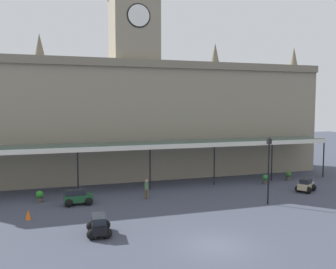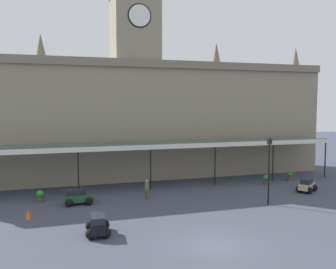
% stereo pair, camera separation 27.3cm
% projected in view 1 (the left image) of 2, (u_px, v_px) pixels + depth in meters
% --- Properties ---
extents(ground_plane, '(140.00, 140.00, 0.00)m').
position_uv_depth(ground_plane, '(216.00, 246.00, 20.90)').
color(ground_plane, '#3F4352').
extents(station_building, '(43.22, 6.38, 20.84)m').
position_uv_depth(station_building, '(134.00, 114.00, 40.42)').
color(station_building, gray).
rests_on(station_building, ground).
extents(entrance_canopy, '(39.99, 3.26, 4.34)m').
position_uv_depth(entrance_canopy, '(147.00, 144.00, 35.51)').
color(entrance_canopy, '#38564C').
rests_on(entrance_canopy, ground).
extents(car_beige_sedan, '(2.25, 2.12, 1.19)m').
position_uv_depth(car_beige_sedan, '(306.00, 186.00, 33.83)').
color(car_beige_sedan, tan).
rests_on(car_beige_sedan, ground).
extents(car_green_estate, '(2.27, 1.57, 1.27)m').
position_uv_depth(car_green_estate, '(78.00, 198.00, 29.34)').
color(car_green_estate, '#1E512D').
rests_on(car_green_estate, ground).
extents(car_black_estate, '(1.66, 2.32, 1.27)m').
position_uv_depth(car_black_estate, '(99.00, 226.00, 22.62)').
color(car_black_estate, black).
rests_on(car_black_estate, ground).
extents(pedestrian_beside_cars, '(0.34, 0.34, 1.67)m').
position_uv_depth(pedestrian_beside_cars, '(146.00, 188.00, 31.22)').
color(pedestrian_beside_cars, brown).
rests_on(pedestrian_beside_cars, ground).
extents(victorian_lamppost, '(0.30, 0.30, 5.47)m').
position_uv_depth(victorian_lamppost, '(269.00, 163.00, 29.30)').
color(victorian_lamppost, black).
rests_on(victorian_lamppost, ground).
extents(traffic_cone, '(0.40, 0.40, 0.74)m').
position_uv_depth(traffic_cone, '(28.00, 214.00, 25.62)').
color(traffic_cone, orange).
rests_on(traffic_cone, ground).
extents(planter_by_canopy, '(0.60, 0.60, 0.96)m').
position_uv_depth(planter_by_canopy, '(289.00, 176.00, 38.90)').
color(planter_by_canopy, '#47423D').
rests_on(planter_by_canopy, ground).
extents(planter_near_kerb, '(0.60, 0.60, 0.96)m').
position_uv_depth(planter_near_kerb, '(40.00, 196.00, 30.14)').
color(planter_near_kerb, '#47423D').
rests_on(planter_near_kerb, ground).
extents(planter_forecourt_centre, '(0.60, 0.60, 0.96)m').
position_uv_depth(planter_forecourt_centre, '(265.00, 179.00, 37.09)').
color(planter_forecourt_centre, '#47423D').
rests_on(planter_forecourt_centre, ground).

